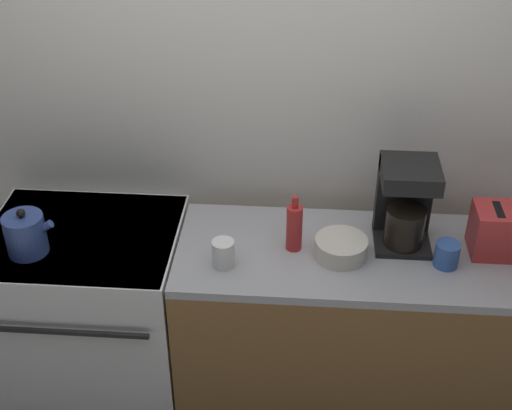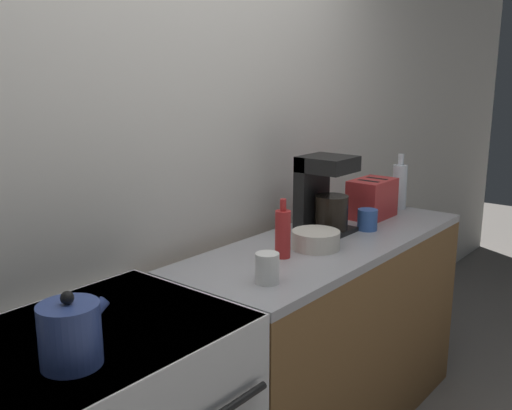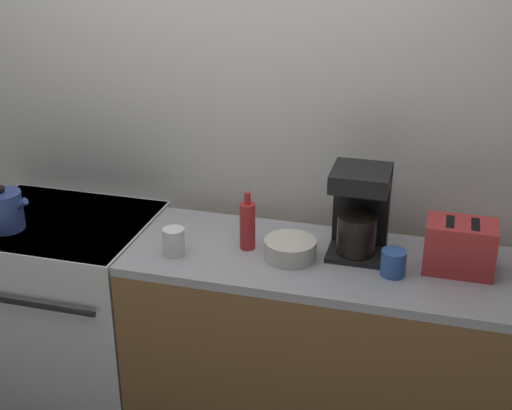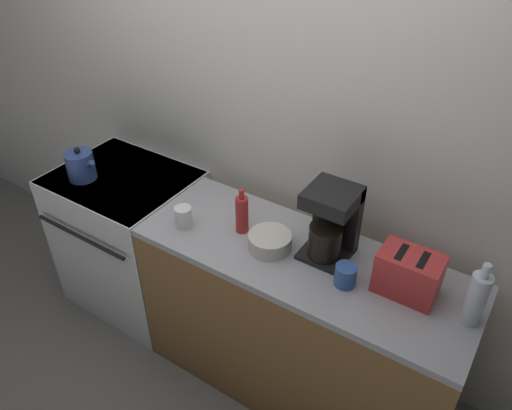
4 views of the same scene
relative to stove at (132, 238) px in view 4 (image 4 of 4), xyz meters
name	(u,v)px [view 4 (image 4 of 4)]	position (x,y,z in m)	size (l,w,h in m)	color
ground_plane	(183,369)	(0.64, -0.32, -0.48)	(12.00, 12.00, 0.00)	slate
wall_back	(249,122)	(0.64, 0.38, 0.82)	(8.00, 0.05, 2.60)	silver
stove	(132,238)	(0.00, 0.00, 0.00)	(0.79, 0.69, 0.94)	silver
counter_block	(298,324)	(1.21, -0.03, -0.01)	(1.61, 0.59, 0.94)	brown
kettle	(81,165)	(-0.17, -0.13, 0.54)	(0.20, 0.16, 0.20)	#33478C
toaster	(408,274)	(1.68, 0.01, 0.56)	(0.26, 0.17, 0.20)	red
coffee_maker	(332,221)	(1.29, 0.07, 0.64)	(0.22, 0.22, 0.36)	black
bottle_clear	(476,298)	(1.95, -0.01, 0.58)	(0.08, 0.08, 0.30)	silver
bottle_red	(242,214)	(0.87, -0.02, 0.56)	(0.06, 0.06, 0.24)	#B72828
cup_white	(183,217)	(0.60, -0.15, 0.51)	(0.09, 0.09, 0.11)	white
cup_blue	(345,275)	(1.45, -0.09, 0.51)	(0.09, 0.09, 0.10)	#3860B2
bowl	(270,241)	(1.05, -0.06, 0.50)	(0.20, 0.20, 0.08)	beige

